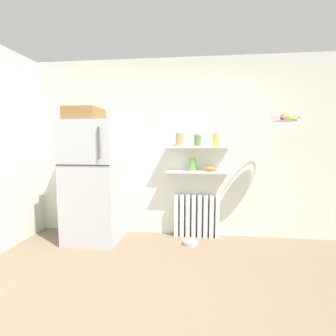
# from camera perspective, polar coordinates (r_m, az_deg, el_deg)

# --- Properties ---
(ground_plane) EXTENTS (7.04, 7.04, 0.00)m
(ground_plane) POSITION_cam_1_polar(r_m,az_deg,el_deg) (2.62, 0.39, -26.25)
(ground_plane) COLOR #7A6651
(back_wall) EXTENTS (7.04, 0.10, 2.60)m
(back_wall) POSITION_cam_1_polar(r_m,az_deg,el_deg) (3.76, 2.90, 4.47)
(back_wall) COLOR silver
(back_wall) RESTS_ON ground_plane
(refrigerator) EXTENTS (0.72, 0.72, 1.86)m
(refrigerator) POSITION_cam_1_polar(r_m,az_deg,el_deg) (3.69, -16.56, -2.33)
(refrigerator) COLOR #B7BABF
(refrigerator) RESTS_ON ground_plane
(radiator) EXTENTS (0.66, 0.12, 0.62)m
(radiator) POSITION_cam_1_polar(r_m,az_deg,el_deg) (3.79, 6.52, -10.76)
(radiator) COLOR white
(radiator) RESTS_ON ground_plane
(wall_shelf_lower) EXTENTS (0.91, 0.22, 0.02)m
(wall_shelf_lower) POSITION_cam_1_polar(r_m,az_deg,el_deg) (3.62, 6.65, -0.87)
(wall_shelf_lower) COLOR white
(wall_shelf_upper) EXTENTS (0.91, 0.22, 0.02)m
(wall_shelf_upper) POSITION_cam_1_polar(r_m,az_deg,el_deg) (3.60, 6.72, 4.76)
(wall_shelf_upper) COLOR white
(storage_jar_0) EXTENTS (0.12, 0.12, 0.19)m
(storage_jar_0) POSITION_cam_1_polar(r_m,az_deg,el_deg) (3.60, 2.64, 6.45)
(storage_jar_0) COLOR tan
(storage_jar_0) RESTS_ON wall_shelf_upper
(storage_jar_1) EXTENTS (0.10, 0.10, 0.17)m
(storage_jar_1) POSITION_cam_1_polar(r_m,az_deg,el_deg) (3.60, 6.73, 6.29)
(storage_jar_1) COLOR #5B7F4C
(storage_jar_1) RESTS_ON wall_shelf_upper
(storage_jar_2) EXTENTS (0.09, 0.09, 0.17)m
(storage_jar_2) POSITION_cam_1_polar(r_m,az_deg,el_deg) (3.61, 10.83, 6.25)
(storage_jar_2) COLOR yellow
(storage_jar_2) RESTS_ON wall_shelf_upper
(vase) EXTENTS (0.10, 0.10, 0.19)m
(vase) POSITION_cam_1_polar(r_m,az_deg,el_deg) (3.61, 5.54, 0.82)
(vase) COLOR #66A84C
(vase) RESTS_ON wall_shelf_lower
(shelf_bowl) EXTENTS (0.15, 0.15, 0.07)m
(shelf_bowl) POSITION_cam_1_polar(r_m,az_deg,el_deg) (3.62, 9.52, -0.16)
(shelf_bowl) COLOR orange
(shelf_bowl) RESTS_ON wall_shelf_lower
(pet_food_bowl) EXTENTS (0.20, 0.20, 0.05)m
(pet_food_bowl) POSITION_cam_1_polar(r_m,az_deg,el_deg) (3.59, 5.11, -16.54)
(pet_food_bowl) COLOR #B7B7BC
(pet_food_bowl) RESTS_ON ground_plane
(hanging_fruit_basket) EXTENTS (0.34, 0.34, 0.09)m
(hanging_fruit_basket) POSITION_cam_1_polar(r_m,az_deg,el_deg) (3.51, 25.19, 10.23)
(hanging_fruit_basket) COLOR #B2B2B7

